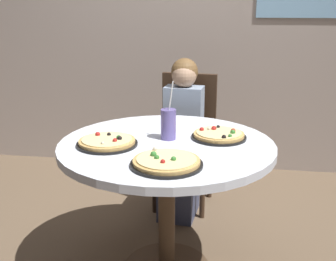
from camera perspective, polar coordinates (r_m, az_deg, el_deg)
wall_with_window at (r=3.74m, az=3.90°, el=16.89°), size 5.20×0.14×2.90m
dining_table at (r=2.23m, az=-0.19°, el=-4.31°), size 1.11×1.11×0.75m
chair_wooden at (r=3.11m, az=2.47°, el=-0.28°), size 0.44×0.44×0.95m
diner_child at (r=2.95m, az=1.78°, el=-2.15°), size 0.29×0.42×1.08m
pizza_veggie at (r=2.17m, az=-8.14°, el=-1.53°), size 0.31×0.31×0.05m
pizza_cheese at (r=2.27m, az=6.83°, el=-0.62°), size 0.29×0.29×0.05m
pizza_pepperoni at (r=1.88m, az=-0.23°, el=-4.24°), size 0.32×0.32×0.05m
soda_cup at (r=2.22m, az=-0.01°, el=0.86°), size 0.08×0.08×0.31m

